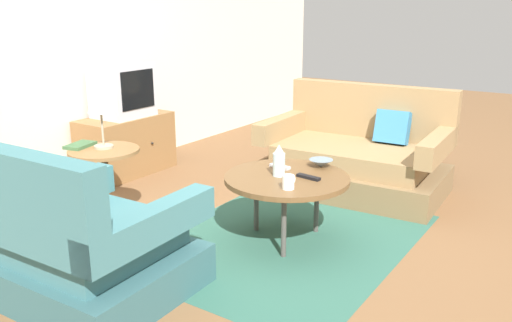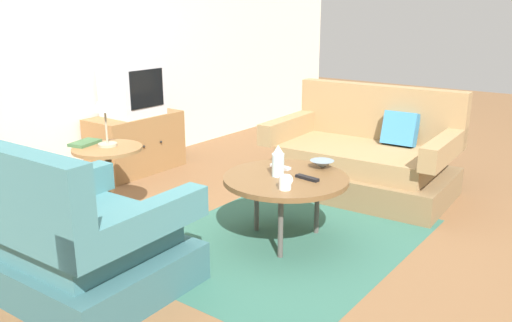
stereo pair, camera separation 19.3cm
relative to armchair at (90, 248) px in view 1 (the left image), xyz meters
name	(u,v)px [view 1 (the left image)]	position (x,y,z in m)	size (l,w,h in m)	color
ground_plane	(294,238)	(1.34, -0.56, -0.30)	(16.00, 16.00, 0.00)	brown
back_wall	(57,36)	(1.34, 1.95, 1.05)	(9.00, 0.12, 2.70)	beige
area_rug	(286,239)	(1.29, -0.52, -0.30)	(2.10, 1.60, 0.00)	#2D5B4C
armchair	(90,248)	(0.00, 0.00, 0.00)	(0.97, 1.00, 0.94)	#325C60
couch	(356,158)	(2.60, -0.48, -0.01)	(1.03, 1.62, 0.92)	brown
coffee_table	(287,180)	(1.29, -0.52, 0.15)	(0.87, 0.87, 0.48)	brown
side_table	(105,170)	(0.78, 0.76, 0.13)	(0.52, 0.52, 0.59)	olive
tv_stand	(126,145)	(1.78, 1.62, -0.01)	(0.93, 0.50, 0.58)	olive
television	(123,91)	(1.78, 1.62, 0.53)	(0.51, 0.43, 0.50)	#B7B7BC
table_lamp	(101,107)	(0.80, 0.78, 0.60)	(0.19, 0.19, 0.40)	#9E937A
vase	(279,161)	(1.26, -0.47, 0.28)	(0.09, 0.09, 0.22)	silver
mug	(289,182)	(1.06, -0.67, 0.22)	(0.13, 0.08, 0.09)	white
bowl	(321,163)	(1.62, -0.62, 0.21)	(0.18, 0.18, 0.06)	slate
tv_remote_dark	(308,177)	(1.32, -0.67, 0.19)	(0.06, 0.18, 0.02)	black
tv_remote_silver	(280,166)	(1.43, -0.38, 0.19)	(0.07, 0.17, 0.02)	#B2B2B7
book	(80,145)	(0.73, 0.96, 0.31)	(0.26, 0.19, 0.02)	#3D663D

